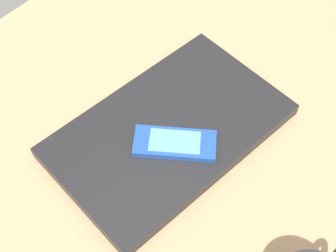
% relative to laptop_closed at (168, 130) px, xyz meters
% --- Properties ---
extents(desk_surface, '(1.20, 0.80, 0.03)m').
position_rel_laptop_closed_xyz_m(desk_surface, '(0.07, -0.00, -0.03)').
color(desk_surface, tan).
rests_on(desk_surface, ground).
extents(laptop_closed, '(0.37, 0.25, 0.02)m').
position_rel_laptop_closed_xyz_m(laptop_closed, '(0.00, 0.00, 0.00)').
color(laptop_closed, black).
rests_on(laptop_closed, desk_surface).
extents(cell_phone_on_laptop, '(0.11, 0.13, 0.01)m').
position_rel_laptop_closed_xyz_m(cell_phone_on_laptop, '(-0.02, -0.03, 0.02)').
color(cell_phone_on_laptop, '#1E479E').
rests_on(cell_phone_on_laptop, laptop_closed).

